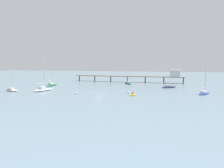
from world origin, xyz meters
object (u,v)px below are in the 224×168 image
(sailboat_cream, at_px, (12,89))
(mooring_buoy_near, at_px, (76,93))
(sailboat_green, at_px, (52,84))
(sailboat_blue, at_px, (204,92))
(mooring_buoy_mid, at_px, (80,83))
(sailboat_teal, at_px, (128,83))
(mooring_buoy_inner, at_px, (128,92))
(sailboat_white, at_px, (43,89))
(pier, at_px, (154,75))
(dinghy_yellow, at_px, (133,95))
(sailboat_navy, at_px, (169,86))

(sailboat_cream, bearing_deg, mooring_buoy_near, -2.80)
(sailboat_green, distance_m, mooring_buoy_near, 30.51)
(sailboat_blue, relative_size, mooring_buoy_near, 15.03)
(mooring_buoy_mid, bearing_deg, sailboat_green, -118.55)
(sailboat_teal, bearing_deg, sailboat_green, -149.21)
(sailboat_cream, bearing_deg, mooring_buoy_mid, 72.88)
(sailboat_blue, distance_m, mooring_buoy_mid, 57.49)
(sailboat_blue, relative_size, mooring_buoy_inner, 15.26)
(sailboat_white, xyz_separation_m, mooring_buoy_near, (14.42, -4.54, -0.39))
(pier, bearing_deg, sailboat_cream, -132.22)
(sailboat_green, bearing_deg, dinghy_yellow, -27.14)
(sailboat_teal, xyz_separation_m, sailboat_cream, (-32.80, -38.14, -0.03))
(sailboat_white, height_order, sailboat_cream, sailboat_white)
(sailboat_teal, height_order, sailboat_blue, sailboat_teal)
(sailboat_navy, xyz_separation_m, mooring_buoy_inner, (-11.78, -21.10, -0.32))
(pier, height_order, sailboat_cream, sailboat_cream)
(sailboat_blue, distance_m, mooring_buoy_inner, 23.44)
(sailboat_white, relative_size, mooring_buoy_inner, 18.45)
(pier, height_order, mooring_buoy_near, pier)
(sailboat_cream, relative_size, mooring_buoy_mid, 16.01)
(sailboat_blue, distance_m, mooring_buoy_near, 39.75)
(pier, height_order, mooring_buoy_inner, pier)
(sailboat_cream, bearing_deg, sailboat_blue, 9.09)
(sailboat_white, height_order, mooring_buoy_mid, sailboat_white)
(sailboat_blue, xyz_separation_m, sailboat_cream, (-62.76, -10.04, 0.01))
(sailboat_navy, relative_size, sailboat_white, 0.83)
(pier, xyz_separation_m, sailboat_cream, (-43.52, -47.96, -3.39))
(sailboat_cream, bearing_deg, pier, 47.78)
(mooring_buoy_near, distance_m, mooring_buoy_inner, 16.46)
(dinghy_yellow, height_order, mooring_buoy_inner, dinghy_yellow)
(sailboat_white, xyz_separation_m, sailboat_blue, (52.55, 6.70, -0.16))
(sailboat_teal, height_order, sailboat_green, sailboat_green)
(pier, distance_m, sailboat_green, 48.93)
(mooring_buoy_inner, bearing_deg, sailboat_green, 157.18)
(pier, distance_m, sailboat_blue, 42.66)
(pier, xyz_separation_m, sailboat_blue, (19.24, -37.93, -3.40))
(dinghy_yellow, relative_size, mooring_buoy_mid, 4.50)
(sailboat_cream, bearing_deg, sailboat_navy, 26.85)
(sailboat_teal, xyz_separation_m, sailboat_blue, (29.96, -28.10, -0.04))
(mooring_buoy_mid, bearing_deg, sailboat_cream, -107.12)
(pier, distance_m, sailboat_cream, 64.85)
(sailboat_navy, bearing_deg, sailboat_cream, -153.15)
(sailboat_white, bearing_deg, mooring_buoy_near, -17.47)
(sailboat_white, distance_m, mooring_buoy_mid, 30.43)
(sailboat_cream, distance_m, dinghy_yellow, 42.09)
(sailboat_white, relative_size, sailboat_cream, 1.32)
(sailboat_teal, xyz_separation_m, sailboat_green, (-29.63, -17.65, 0.06))
(mooring_buoy_inner, bearing_deg, mooring_buoy_mid, 135.73)
(sailboat_white, relative_size, mooring_buoy_near, 18.17)
(pier, bearing_deg, sailboat_white, -126.74)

